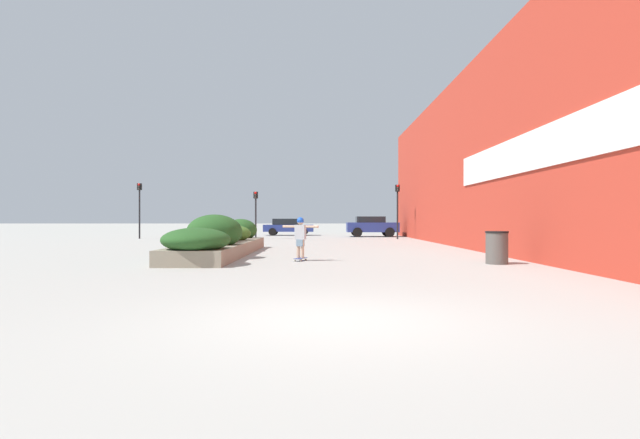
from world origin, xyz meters
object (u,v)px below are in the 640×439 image
object	(u,v)px
skateboard	(303,259)
skateboarder	(303,233)
trash_bin	(500,248)
traffic_light_right	(400,202)
traffic_light_far_left	(142,201)
car_center_left	(291,227)
car_leftmost	(374,226)
traffic_light_left	(258,206)

from	to	relation	value
skateboard	skateboarder	world-z (taller)	skateboarder
skateboard	trash_bin	distance (m)	5.95
traffic_light_right	traffic_light_far_left	size ratio (longest dim) A/B	0.97
car_center_left	traffic_light_far_left	xyz separation A→B (m)	(-9.64, -7.16, 1.81)
trash_bin	traffic_light_right	distance (m)	18.71
trash_bin	car_center_left	xyz separation A→B (m)	(-7.83, 26.25, 0.24)
trash_bin	traffic_light_far_left	world-z (taller)	traffic_light_far_left
traffic_light_far_left	trash_bin	bearing A→B (deg)	-47.54
trash_bin	car_leftmost	size ratio (longest dim) A/B	0.25
skateboarder	trash_bin	xyz separation A→B (m)	(5.84, -1.07, -0.39)
car_center_left	traffic_light_right	world-z (taller)	traffic_light_right
car_center_left	traffic_light_right	bearing A→B (deg)	45.56
skateboard	traffic_light_right	world-z (taller)	traffic_light_right
skateboard	traffic_light_far_left	xyz separation A→B (m)	(-11.63, 18.02, 2.47)
car_leftmost	traffic_light_left	bearing A→B (deg)	-61.05
trash_bin	traffic_light_left	size ratio (longest dim) A/B	0.31
car_leftmost	traffic_light_far_left	size ratio (longest dim) A/B	1.03
skateboarder	trash_bin	world-z (taller)	skateboarder
car_center_left	traffic_light_left	distance (m)	8.02
car_leftmost	traffic_light_right	size ratio (longest dim) A/B	1.07
traffic_light_right	traffic_light_far_left	xyz separation A→B (m)	(-17.43, 0.49, 0.08)
skateboarder	trash_bin	bearing A→B (deg)	10.53
skateboarder	traffic_light_right	xyz separation A→B (m)	(5.80, 17.53, 1.59)
car_center_left	traffic_light_left	bearing A→B (deg)	-12.27
car_leftmost	traffic_light_left	size ratio (longest dim) A/B	1.22
car_leftmost	traffic_light_far_left	distance (m)	16.76
car_leftmost	traffic_light_right	bearing A→B (deg)	15.55
trash_bin	traffic_light_far_left	distance (m)	25.96
skateboard	traffic_light_far_left	world-z (taller)	traffic_light_far_left
trash_bin	traffic_light_right	size ratio (longest dim) A/B	0.27
skateboard	traffic_light_left	world-z (taller)	traffic_light_left
skateboarder	traffic_light_left	distance (m)	17.90
traffic_light_left	skateboard	bearing A→B (deg)	-78.13
car_center_left	traffic_light_right	distance (m)	11.06
skateboard	car_center_left	distance (m)	25.27
skateboard	trash_bin	size ratio (longest dim) A/B	0.72
car_center_left	traffic_light_far_left	distance (m)	12.14
traffic_light_left	traffic_light_right	xyz separation A→B (m)	(9.47, 0.06, 0.28)
traffic_light_left	car_center_left	bearing A→B (deg)	77.73
car_leftmost	traffic_light_right	distance (m)	4.94
skateboard	traffic_light_left	xyz separation A→B (m)	(-3.67, 17.47, 2.11)
skateboarder	traffic_light_far_left	xyz separation A→B (m)	(-11.63, 18.02, 1.66)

